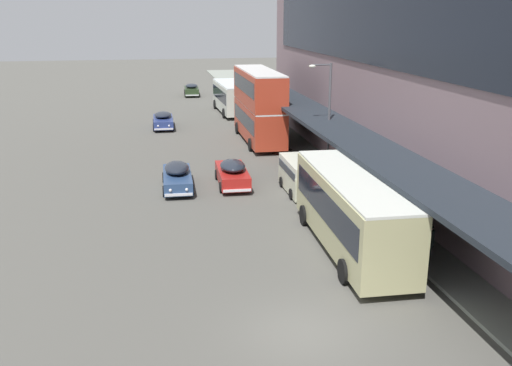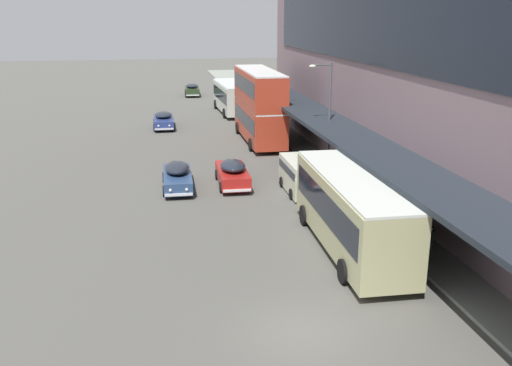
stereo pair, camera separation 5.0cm
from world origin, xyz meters
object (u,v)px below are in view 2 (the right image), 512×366
at_px(sedan_lead_near, 232,173).
at_px(street_lamp, 327,111).
at_px(transit_bus_kerbside_front, 259,104).
at_px(vw_van, 300,174).
at_px(transit_bus_kerbside_rear, 351,209).
at_px(sedan_second_mid, 177,176).
at_px(transit_bus_kerbside_far, 231,96).
at_px(sedan_trailing_near, 164,120).
at_px(fire_hydrant, 362,200).
at_px(pedestrian_at_kerb, 428,243).
at_px(sedan_oncoming_rear, 192,90).

relative_size(sedan_lead_near, street_lamp, 0.68).
height_order(transit_bus_kerbside_front, vw_van, transit_bus_kerbside_front).
relative_size(transit_bus_kerbside_rear, sedan_second_mid, 2.05).
height_order(transit_bus_kerbside_rear, sedan_second_mid, transit_bus_kerbside_rear).
bearing_deg(vw_van, transit_bus_kerbside_front, 89.21).
distance_m(transit_bus_kerbside_far, street_lamp, 25.53).
xyz_separation_m(transit_bus_kerbside_far, vw_van, (0.06, -28.38, -0.73)).
relative_size(sedan_trailing_near, fire_hydrant, 6.87).
relative_size(sedan_lead_near, sedan_trailing_near, 1.00).
relative_size(sedan_second_mid, street_lamp, 0.70).
distance_m(sedan_second_mid, fire_hydrant, 11.16).
xyz_separation_m(pedestrian_at_kerb, street_lamp, (0.09, 14.49, 3.09)).
height_order(transit_bus_kerbside_far, fire_hydrant, transit_bus_kerbside_far).
xyz_separation_m(sedan_trailing_near, street_lamp, (9.87, -18.26, 3.53)).
bearing_deg(sedan_trailing_near, transit_bus_kerbside_far, 43.78).
bearing_deg(pedestrian_at_kerb, transit_bus_kerbside_far, 93.52).
bearing_deg(street_lamp, transit_bus_kerbside_rear, -102.01).
relative_size(transit_bus_kerbside_rear, street_lamp, 1.44).
height_order(sedan_trailing_near, sedan_oncoming_rear, sedan_oncoming_rear).
height_order(transit_bus_kerbside_front, sedan_lead_near, transit_bus_kerbside_front).
height_order(sedan_trailing_near, fire_hydrant, sedan_trailing_near).
bearing_deg(sedan_second_mid, transit_bus_kerbside_front, 58.56).
xyz_separation_m(sedan_trailing_near, vw_van, (7.40, -21.35, 0.36)).
bearing_deg(pedestrian_at_kerb, transit_bus_kerbside_rear, 133.81).
bearing_deg(pedestrian_at_kerb, vw_van, 101.83).
xyz_separation_m(transit_bus_kerbside_front, vw_van, (-0.19, -14.02, -2.06)).
xyz_separation_m(sedan_lead_near, fire_hydrant, (6.26, -5.61, -0.30)).
bearing_deg(sedan_trailing_near, fire_hydrant, -68.40).
bearing_deg(transit_bus_kerbside_far, pedestrian_at_kerb, -86.48).
xyz_separation_m(transit_bus_kerbside_rear, pedestrian_at_kerb, (2.45, -2.55, -0.78)).
xyz_separation_m(transit_bus_kerbside_far, street_lamp, (2.54, -25.29, 2.44)).
xyz_separation_m(transit_bus_kerbside_far, sedan_oncoming_rear, (-3.08, 14.12, -1.05)).
bearing_deg(vw_van, transit_bus_kerbside_rear, -90.40).
height_order(transit_bus_kerbside_rear, vw_van, transit_bus_kerbside_rear).
distance_m(sedan_oncoming_rear, street_lamp, 39.95).
bearing_deg(sedan_lead_near, sedan_second_mid, 179.48).
relative_size(sedan_oncoming_rear, vw_van, 1.05).
height_order(sedan_trailing_near, vw_van, vw_van).
bearing_deg(transit_bus_kerbside_rear, transit_bus_kerbside_far, 90.00).
height_order(transit_bus_kerbside_far, pedestrian_at_kerb, transit_bus_kerbside_far).
distance_m(sedan_second_mid, street_lamp, 10.29).
distance_m(sedan_lead_near, pedestrian_at_kerb, 14.75).
xyz_separation_m(sedan_trailing_near, sedan_oncoming_rear, (4.26, 21.15, 0.04)).
xyz_separation_m(sedan_second_mid, street_lamp, (9.61, 1.06, 3.51)).
bearing_deg(sedan_oncoming_rear, street_lamp, -81.88).
relative_size(transit_bus_kerbside_front, sedan_second_mid, 2.10).
xyz_separation_m(transit_bus_kerbside_rear, vw_van, (0.06, 8.85, -0.86)).
relative_size(transit_bus_kerbside_rear, vw_van, 2.24).
height_order(transit_bus_kerbside_rear, fire_hydrant, transit_bus_kerbside_rear).
bearing_deg(fire_hydrant, sedan_second_mid, 149.61).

